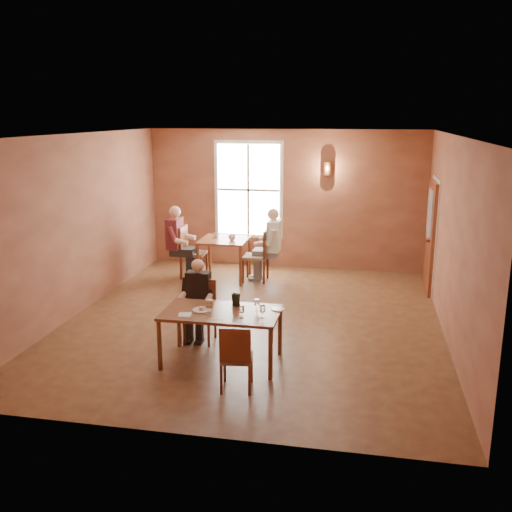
% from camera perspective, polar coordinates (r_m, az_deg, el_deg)
% --- Properties ---
extents(ground, '(6.00, 7.00, 0.01)m').
position_cam_1_polar(ground, '(9.43, -0.23, -6.49)').
color(ground, brown).
rests_on(ground, ground).
extents(wall_back, '(6.00, 0.04, 3.00)m').
position_cam_1_polar(wall_back, '(12.42, 2.93, 5.64)').
color(wall_back, brown).
rests_on(wall_back, ground).
extents(wall_front, '(6.00, 0.04, 3.00)m').
position_cam_1_polar(wall_front, '(5.74, -7.10, -4.43)').
color(wall_front, brown).
rests_on(wall_front, ground).
extents(wall_left, '(0.04, 7.00, 3.00)m').
position_cam_1_polar(wall_left, '(10.03, -17.32, 3.02)').
color(wall_left, brown).
rests_on(wall_left, ground).
extents(wall_right, '(0.04, 7.00, 3.00)m').
position_cam_1_polar(wall_right, '(8.94, 18.98, 1.60)').
color(wall_right, brown).
rests_on(wall_right, ground).
extents(ceiling, '(6.00, 7.00, 0.04)m').
position_cam_1_polar(ceiling, '(8.84, -0.25, 12.04)').
color(ceiling, white).
rests_on(ceiling, wall_back).
extents(window, '(1.36, 0.10, 1.96)m').
position_cam_1_polar(window, '(12.48, -0.76, 6.63)').
color(window, white).
rests_on(window, wall_back).
extents(door, '(0.12, 1.04, 2.10)m').
position_cam_1_polar(door, '(11.26, 16.98, 1.85)').
color(door, maroon).
rests_on(door, ground).
extents(wall_sconce, '(0.16, 0.16, 0.28)m').
position_cam_1_polar(wall_sconce, '(12.14, 7.15, 8.69)').
color(wall_sconce, brown).
rests_on(wall_sconce, wall_back).
extents(main_table, '(1.56, 0.88, 0.73)m').
position_cam_1_polar(main_table, '(7.82, -3.46, -8.08)').
color(main_table, brown).
rests_on(main_table, ground).
extents(chair_diner_main, '(0.41, 0.41, 0.92)m').
position_cam_1_polar(chair_diner_main, '(8.50, -5.65, -5.60)').
color(chair_diner_main, brown).
rests_on(chair_diner_main, ground).
extents(diner_main, '(0.47, 0.47, 1.17)m').
position_cam_1_polar(diner_main, '(8.43, -5.73, -4.88)').
color(diner_main, '#432A20').
rests_on(diner_main, ground).
extents(chair_empty, '(0.42, 0.42, 0.85)m').
position_cam_1_polar(chair_empty, '(7.08, -1.95, -9.99)').
color(chair_empty, '#5A2F19').
rests_on(chair_empty, ground).
extents(plate_food, '(0.30, 0.30, 0.03)m').
position_cam_1_polar(plate_food, '(7.73, -5.41, -5.34)').
color(plate_food, silver).
rests_on(plate_food, main_table).
extents(sandwich, '(0.09, 0.09, 0.11)m').
position_cam_1_polar(sandwich, '(7.79, -4.67, -4.88)').
color(sandwich, tan).
rests_on(sandwich, main_table).
extents(goblet_a, '(0.09, 0.09, 0.17)m').
position_cam_1_polar(goblet_a, '(7.68, 0.09, -4.85)').
color(goblet_a, white).
rests_on(goblet_a, main_table).
extents(goblet_b, '(0.08, 0.08, 0.18)m').
position_cam_1_polar(goblet_b, '(7.42, 0.65, -5.53)').
color(goblet_b, white).
rests_on(goblet_b, main_table).
extents(goblet_c, '(0.09, 0.09, 0.17)m').
position_cam_1_polar(goblet_c, '(7.40, -1.44, -5.60)').
color(goblet_c, white).
rests_on(goblet_c, main_table).
extents(menu_stand, '(0.12, 0.08, 0.18)m').
position_cam_1_polar(menu_stand, '(7.85, -2.01, -4.41)').
color(menu_stand, black).
rests_on(menu_stand, main_table).
extents(knife, '(0.18, 0.05, 0.00)m').
position_cam_1_polar(knife, '(7.46, -4.33, -6.17)').
color(knife, white).
rests_on(knife, main_table).
extents(napkin, '(0.19, 0.19, 0.01)m').
position_cam_1_polar(napkin, '(7.61, -7.13, -5.83)').
color(napkin, white).
rests_on(napkin, main_table).
extents(side_plate, '(0.23, 0.23, 0.01)m').
position_cam_1_polar(side_plate, '(7.75, 2.22, -5.33)').
color(side_plate, white).
rests_on(side_plate, main_table).
extents(second_table, '(0.95, 0.95, 0.84)m').
position_cam_1_polar(second_table, '(11.67, -3.18, -0.32)').
color(second_table, brown).
rests_on(second_table, ground).
extents(chair_diner_white, '(0.47, 0.47, 1.06)m').
position_cam_1_polar(chair_diner_white, '(11.51, -0.05, 0.07)').
color(chair_diner_white, '#592C16').
rests_on(chair_diner_white, ground).
extents(diner_white, '(0.57, 0.57, 1.43)m').
position_cam_1_polar(diner_white, '(11.46, 0.10, 0.96)').
color(diner_white, silver).
rests_on(diner_white, ground).
extents(chair_diner_maroon, '(0.47, 0.47, 1.07)m').
position_cam_1_polar(chair_diner_maroon, '(11.82, -6.24, 0.38)').
color(chair_diner_maroon, '#4F2E1B').
rests_on(chair_diner_maroon, ground).
extents(diner_maroon, '(0.58, 0.58, 1.45)m').
position_cam_1_polar(diner_maroon, '(11.78, -6.41, 1.29)').
color(diner_maroon, maroon).
rests_on(diner_maroon, ground).
extents(cup_a, '(0.14, 0.14, 0.11)m').
position_cam_1_polar(cup_a, '(11.46, -2.41, 1.86)').
color(cup_a, white).
rests_on(cup_a, second_table).
extents(cup_b, '(0.12, 0.12, 0.10)m').
position_cam_1_polar(cup_b, '(11.73, -4.03, 2.09)').
color(cup_b, beige).
rests_on(cup_b, second_table).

